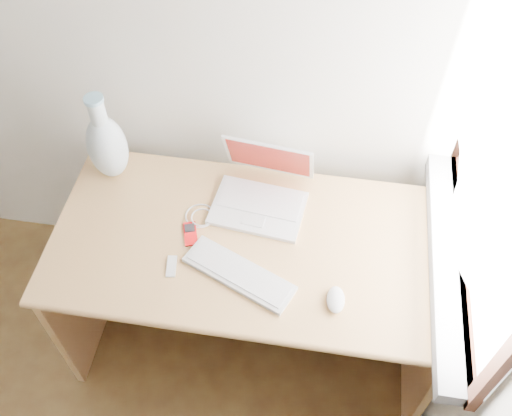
% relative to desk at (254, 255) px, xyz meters
% --- Properties ---
extents(window, '(0.11, 0.99, 1.10)m').
position_rel_desk_xyz_m(window, '(0.69, -0.09, 0.75)').
color(window, white).
rests_on(window, right_wall).
extents(desk, '(1.40, 0.70, 0.74)m').
position_rel_desk_xyz_m(desk, '(0.00, 0.00, 0.00)').
color(desk, tan).
rests_on(desk, floor).
extents(laptop, '(0.35, 0.31, 0.22)m').
position_rel_desk_xyz_m(laptop, '(0.01, 0.10, 0.26)').
color(laptop, white).
rests_on(laptop, desk).
extents(external_keyboard, '(0.40, 0.26, 0.02)m').
position_rel_desk_xyz_m(external_keyboard, '(-0.01, -0.23, 0.22)').
color(external_keyboard, white).
rests_on(external_keyboard, desk).
extents(mouse, '(0.07, 0.10, 0.03)m').
position_rel_desk_xyz_m(mouse, '(0.31, -0.28, 0.23)').
color(mouse, white).
rests_on(mouse, desk).
extents(ipod, '(0.07, 0.11, 0.01)m').
position_rel_desk_xyz_m(ipod, '(-0.21, -0.09, 0.22)').
color(ipod, '#AD0C0D').
rests_on(ipod, desk).
extents(cable_coil, '(0.13, 0.13, 0.01)m').
position_rel_desk_xyz_m(cable_coil, '(-0.20, -0.00, 0.22)').
color(cable_coil, white).
rests_on(cable_coil, desk).
extents(remote, '(0.04, 0.09, 0.01)m').
position_rel_desk_xyz_m(remote, '(-0.25, -0.23, 0.22)').
color(remote, white).
rests_on(remote, desk).
extents(vase, '(0.15, 0.15, 0.38)m').
position_rel_desk_xyz_m(vase, '(-0.57, 0.15, 0.36)').
color(vase, white).
rests_on(vase, desk).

